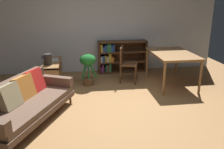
{
  "coord_description": "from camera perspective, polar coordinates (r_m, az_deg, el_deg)",
  "views": [
    {
      "loc": [
        -0.62,
        -4.16,
        2.09
      ],
      "look_at": [
        0.04,
        0.46,
        0.58
      ],
      "focal_mm": 38.25,
      "sensor_mm": 36.0,
      "label": 1
    }
  ],
  "objects": [
    {
      "name": "media_console",
      "position": [
        6.1,
        -14.05,
        0.19
      ],
      "size": [
        0.4,
        1.17,
        0.59
      ],
      "color": "olive",
      "rests_on": "ground_plane"
    },
    {
      "name": "back_wall_panel",
      "position": [
        6.92,
        -3.06,
        11.8
      ],
      "size": [
        6.8,
        0.1,
        2.7
      ],
      "primitive_type": "cube",
      "color": "silver",
      "rests_on": "ground_plane"
    },
    {
      "name": "ground_plane",
      "position": [
        4.69,
        0.26,
        -8.48
      ],
      "size": [
        8.16,
        8.16,
        0.0
      ],
      "primitive_type": "plane",
      "color": "#9E7042"
    },
    {
      "name": "dining_chair_near",
      "position": [
        6.07,
        3.37,
        3.03
      ],
      "size": [
        0.53,
        0.55,
        0.91
      ],
      "color": "#56351E",
      "rests_on": "ground_plane"
    },
    {
      "name": "dining_table",
      "position": [
        6.02,
        14.18,
        4.37
      ],
      "size": [
        0.94,
        1.45,
        0.81
      ],
      "color": "olive",
      "rests_on": "ground_plane"
    },
    {
      "name": "open_laptop",
      "position": [
        6.17,
        -14.43,
        3.56
      ],
      "size": [
        0.44,
        0.36,
        0.11
      ],
      "color": "silver",
      "rests_on": "media_console"
    },
    {
      "name": "potted_floor_plant",
      "position": [
        5.86,
        -5.77,
        2.35
      ],
      "size": [
        0.42,
        0.52,
        0.79
      ],
      "color": "brown",
      "rests_on": "ground_plane"
    },
    {
      "name": "bookshelf",
      "position": [
        6.95,
        1.47,
        4.37
      ],
      "size": [
        1.39,
        0.34,
        0.91
      ],
      "color": "#56351E",
      "rests_on": "ground_plane"
    },
    {
      "name": "desk_speaker",
      "position": [
        5.74,
        -15.05,
        3.53
      ],
      "size": [
        0.17,
        0.17,
        0.26
      ],
      "color": "#2D2823",
      "rests_on": "media_console"
    },
    {
      "name": "fabric_couch",
      "position": [
        4.44,
        -20.58,
        -6.02
      ],
      "size": [
        1.6,
        2.17,
        0.78
      ],
      "color": "#56351E",
      "rests_on": "ground_plane"
    }
  ]
}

